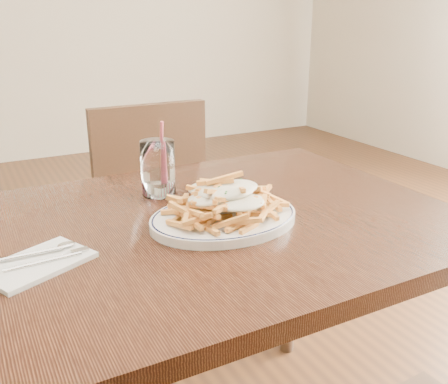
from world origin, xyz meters
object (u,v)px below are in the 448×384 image
table (183,256)px  loaded_fries (224,196)px  chair_far (144,202)px  water_glass (158,171)px  fries_plate (224,218)px

table → loaded_fries: loaded_fries is taller
table → chair_far: chair_far is taller
chair_far → loaded_fries: (-0.10, -0.83, 0.31)m
table → loaded_fries: size_ratio=4.42×
chair_far → loaded_fries: chair_far is taller
loaded_fries → water_glass: water_glass is taller
fries_plate → loaded_fries: 0.05m
water_glass → table: bearing=-96.9°
table → fries_plate: (0.08, -0.04, 0.09)m
chair_far → water_glass: size_ratio=4.85×
chair_far → fries_plate: 0.88m
fries_plate → table: bearing=152.7°
table → water_glass: (0.02, 0.19, 0.14)m
chair_far → fries_plate: size_ratio=2.30×
table → chair_far: bearing=77.2°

